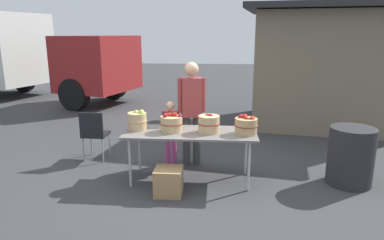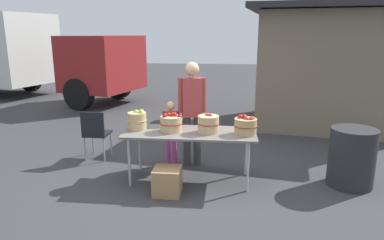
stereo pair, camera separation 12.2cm
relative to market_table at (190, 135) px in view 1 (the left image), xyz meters
name	(u,v)px [view 1 (the left image)]	position (x,y,z in m)	size (l,w,h in m)	color
ground_plane	(190,180)	(0.00, 0.00, -0.71)	(40.00, 40.00, 0.00)	#38383A
market_table	(190,135)	(0.00, 0.00, 0.00)	(1.90, 0.76, 0.75)	slate
apple_basket_green_0	(137,120)	(-0.78, 0.06, 0.18)	(0.29, 0.29, 0.30)	tan
apple_basket_red_0	(172,123)	(-0.27, 0.01, 0.17)	(0.33, 0.33, 0.28)	tan
apple_basket_red_1	(209,124)	(0.27, -0.01, 0.17)	(0.32, 0.32, 0.27)	tan
apple_basket_red_2	(246,125)	(0.79, -0.05, 0.17)	(0.33, 0.33, 0.28)	tan
vendor_adult	(192,106)	(-0.03, 0.64, 0.29)	(0.44, 0.28, 1.70)	#3F3F3F
child_customer	(171,128)	(-0.37, 0.61, -0.08)	(0.28, 0.15, 1.07)	#CC3F8C
box_truck	(8,53)	(-6.65, 6.53, 0.78)	(7.99, 4.38, 2.75)	silver
food_kiosk	(323,66)	(2.81, 3.60, 0.68)	(3.94, 3.45, 2.74)	#726651
folding_chair	(94,132)	(-1.70, 0.72, -0.20)	(0.41, 0.41, 0.86)	black
trash_barrel	(351,156)	(2.30, 0.06, -0.28)	(0.63, 0.63, 0.84)	#262628
produce_crate	(169,181)	(-0.26, -0.49, -0.52)	(0.37, 0.37, 0.37)	#A87F51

